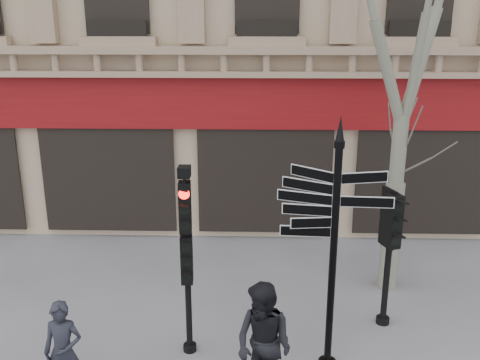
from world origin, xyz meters
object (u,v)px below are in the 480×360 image
at_px(fingerpost, 336,207).
at_px(traffic_signal_main, 186,239).
at_px(traffic_signal_secondary, 390,235).
at_px(pedestrian_a, 64,351).
at_px(pedestrian_b, 264,345).

height_order(fingerpost, traffic_signal_main, fingerpost).
bearing_deg(traffic_signal_main, traffic_signal_secondary, 11.19).
bearing_deg(pedestrian_a, traffic_signal_main, 35.68).
xyz_separation_m(traffic_signal_secondary, pedestrian_b, (-2.32, -2.20, -0.85)).
xyz_separation_m(fingerpost, pedestrian_a, (-4.08, -0.78, -2.06)).
height_order(traffic_signal_main, pedestrian_a, traffic_signal_main).
relative_size(traffic_signal_secondary, pedestrian_b, 1.34).
bearing_deg(pedestrian_b, traffic_signal_secondary, 81.31).
bearing_deg(traffic_signal_main, pedestrian_a, -148.60).
bearing_deg(fingerpost, pedestrian_b, -130.21).
relative_size(fingerpost, traffic_signal_main, 1.27).
xyz_separation_m(traffic_signal_main, traffic_signal_secondary, (3.59, 0.97, -0.30)).
height_order(traffic_signal_secondary, pedestrian_b, traffic_signal_secondary).
bearing_deg(traffic_signal_secondary, pedestrian_b, -156.92).
bearing_deg(pedestrian_b, fingerpost, 73.78).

